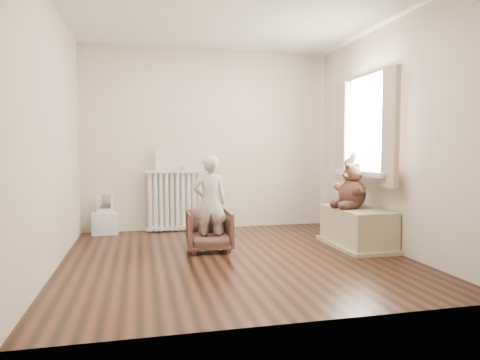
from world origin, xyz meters
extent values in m
cube|color=black|center=(0.00, 0.00, 0.00)|extent=(3.60, 3.60, 0.01)
cube|color=white|center=(0.00, 0.00, 2.60)|extent=(3.60, 3.60, 0.01)
cube|color=beige|center=(0.00, 1.80, 1.30)|extent=(3.60, 0.02, 2.60)
cube|color=beige|center=(0.00, -1.80, 1.30)|extent=(3.60, 0.02, 2.60)
cube|color=beige|center=(-1.80, 0.00, 1.30)|extent=(0.02, 3.60, 2.60)
cube|color=beige|center=(1.80, 0.00, 1.30)|extent=(0.02, 3.60, 2.60)
cube|color=white|center=(1.76, 0.30, 1.45)|extent=(0.03, 0.90, 1.10)
cube|color=silver|center=(1.67, 0.30, 0.87)|extent=(0.22, 1.10, 0.06)
cube|color=#BDA98D|center=(1.65, -0.27, 1.39)|extent=(0.06, 0.26, 1.30)
cube|color=#BDA98D|center=(1.65, 0.87, 1.39)|extent=(0.06, 0.26, 1.30)
cube|color=silver|center=(-0.52, 1.68, 0.39)|extent=(0.82, 0.15, 0.86)
cube|color=beige|center=(-0.68, 1.68, 1.02)|extent=(0.20, 0.02, 0.33)
cylinder|color=#A59E8C|center=(-0.40, 1.68, 0.89)|extent=(0.09, 0.09, 0.05)
cube|color=silver|center=(-1.47, 1.65, 0.28)|extent=(0.34, 0.24, 0.53)
imported|color=brown|center=(-0.23, 0.37, 0.23)|extent=(0.51, 0.52, 0.46)
imported|color=silver|center=(-0.23, 0.32, 0.56)|extent=(0.40, 0.27, 1.07)
cube|color=#C0B991|center=(1.52, 0.17, 0.20)|extent=(0.52, 0.98, 0.46)
camera|label=1|loc=(-0.99, -4.41, 1.15)|focal=32.00mm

